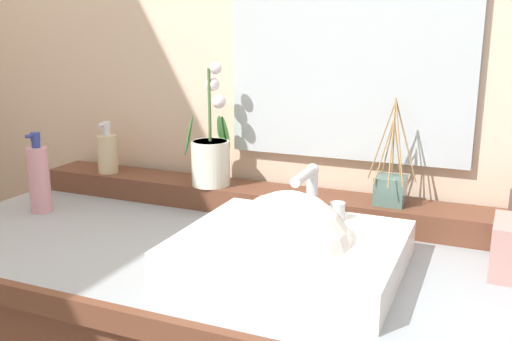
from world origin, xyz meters
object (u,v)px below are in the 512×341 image
potted_plant (211,154)px  soap_dispenser (107,152)px  reed_diffuser (390,188)px  lotion_bottle (39,178)px  soap_bar (257,207)px  sink_basin (289,255)px

potted_plant → soap_dispenser: potted_plant is taller
reed_diffuser → lotion_bottle: 0.86m
soap_dispenser → reed_diffuser: reed_diffuser is taller
soap_bar → reed_diffuser: reed_diffuser is taller
potted_plant → soap_dispenser: (-0.32, -0.00, -0.02)m
soap_bar → soap_dispenser: size_ratio=0.49×
sink_basin → potted_plant: potted_plant is taller
soap_bar → lotion_bottle: lotion_bottle is taller
potted_plant → reed_diffuser: 0.46m
soap_bar → soap_dispenser: (-0.53, 0.19, 0.04)m
soap_bar → reed_diffuser: 0.32m
sink_basin → lotion_bottle: bearing=172.1°
soap_dispenser → reed_diffuser: bearing=1.1°
sink_basin → potted_plant: (-0.32, 0.30, 0.11)m
soap_dispenser → potted_plant: bearing=0.1°
potted_plant → lotion_bottle: (-0.38, -0.20, -0.05)m
sink_basin → reed_diffuser: size_ratio=1.70×
sink_basin → soap_bar: size_ratio=5.91×
sink_basin → soap_dispenser: (-0.65, 0.30, 0.09)m
sink_basin → reed_diffuser: (0.13, 0.32, 0.06)m
sink_basin → soap_bar: sink_basin is taller
soap_bar → sink_basin: bearing=-44.3°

